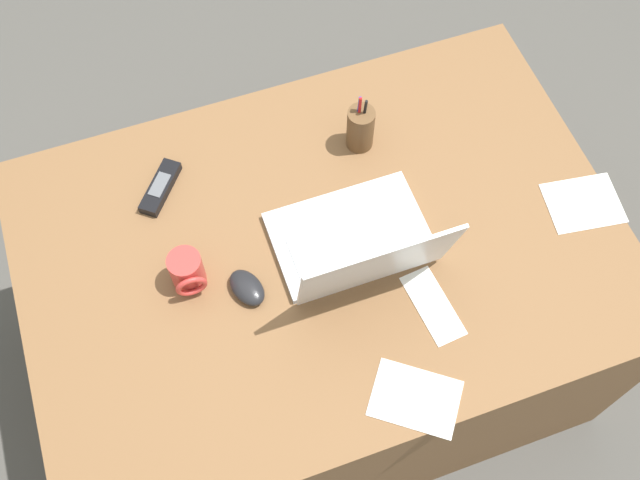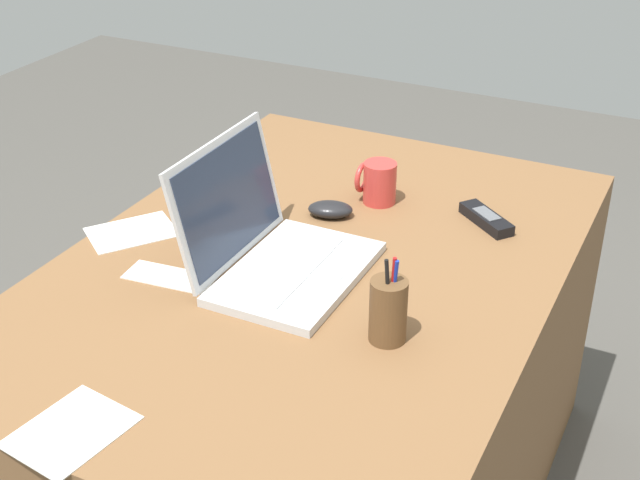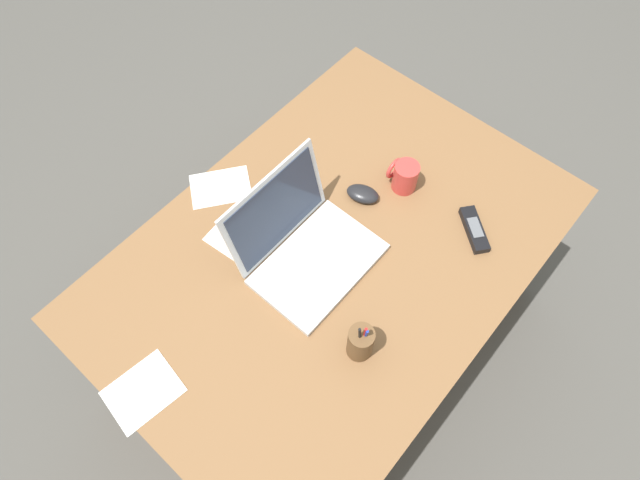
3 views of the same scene
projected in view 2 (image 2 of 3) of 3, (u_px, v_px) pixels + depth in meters
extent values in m
cube|color=brown|center=(312.00, 400.00, 1.95)|extent=(1.36, 0.94, 0.70)
cube|color=silver|center=(295.00, 272.00, 1.73)|extent=(0.35, 0.23, 0.02)
cube|color=silver|center=(285.00, 265.00, 1.73)|extent=(0.29, 0.12, 0.00)
cube|color=silver|center=(328.00, 277.00, 1.69)|extent=(0.10, 0.05, 0.00)
cube|color=silver|center=(227.00, 200.00, 1.72)|extent=(0.34, 0.06, 0.24)
cube|color=#283347|center=(229.00, 200.00, 1.72)|extent=(0.31, 0.05, 0.21)
ellipsoid|color=black|center=(330.00, 209.00, 1.94)|extent=(0.09, 0.11, 0.03)
cylinder|color=#C63833|center=(380.00, 183.00, 1.99)|extent=(0.07, 0.07, 0.10)
torus|color=#C63833|center=(362.00, 177.00, 2.01)|extent=(0.07, 0.01, 0.07)
cube|color=black|center=(486.00, 219.00, 1.92)|extent=(0.13, 0.14, 0.02)
cube|color=#595B60|center=(487.00, 214.00, 1.91)|extent=(0.06, 0.07, 0.00)
cylinder|color=brown|center=(388.00, 311.00, 1.52)|extent=(0.07, 0.07, 0.12)
cylinder|color=#1933B2|center=(393.00, 293.00, 1.51)|extent=(0.02, 0.02, 0.14)
cylinder|color=black|center=(388.00, 296.00, 1.50)|extent=(0.01, 0.02, 0.14)
cylinder|color=red|center=(392.00, 293.00, 1.51)|extent=(0.01, 0.01, 0.14)
cube|color=white|center=(71.00, 431.00, 1.34)|extent=(0.19, 0.16, 0.00)
cube|color=white|center=(170.00, 277.00, 1.73)|extent=(0.09, 0.18, 0.00)
cube|color=white|center=(132.00, 232.00, 1.89)|extent=(0.22, 0.21, 0.00)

